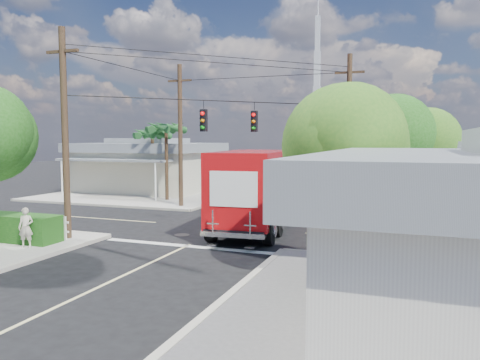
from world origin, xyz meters
The scene contains 18 objects.
ground centered at (0.00, 0.00, 0.00)m, with size 120.00×120.00×0.00m, color black.
sidewalk_ne centered at (10.88, 10.88, 0.07)m, with size 14.12×14.12×0.14m.
sidewalk_nw centered at (-10.88, 10.88, 0.07)m, with size 14.12×14.12×0.14m.
road_markings centered at (0.00, -1.47, 0.01)m, with size 32.00×32.00×0.01m.
building_ne centered at (12.50, 11.97, 2.32)m, with size 11.80×10.20×4.50m.
building_nw centered at (-12.00, 12.46, 2.22)m, with size 10.80×10.20×4.30m.
radio_tower centered at (0.50, 20.00, 5.64)m, with size 0.80×0.80×17.00m.
tree_ne_front centered at (7.21, 6.76, 4.77)m, with size 4.21×4.14×6.66m.
tree_ne_back centered at (9.81, 8.96, 4.19)m, with size 3.77×3.66×5.82m.
tree_se centered at (7.01, -7.24, 4.04)m, with size 3.67×3.54×5.62m.
palm_nw_front centered at (-7.50, 7.50, 5.04)m, with size 3.01×3.08×5.59m.
palm_nw_back centered at (-9.50, 9.00, 4.67)m, with size 3.01×3.08×5.19m.
utility_poles centered at (-1.58, 1.60, 4.67)m, with size 12.00×10.68×9.00m.
picket_fence centered at (-7.80, -5.60, 0.68)m, with size 5.94×0.06×1.00m.
vending_boxes centered at (6.50, 6.20, 0.69)m, with size 1.90×0.50×1.10m.
delivery_truck centered at (1.64, -0.12, 1.94)m, with size 3.49×9.01×3.82m.
parked_car centered at (11.19, 1.54, 0.77)m, with size 2.55×5.53×1.54m, color silver.
pedestrian centered at (-5.54, -7.18, 0.92)m, with size 0.57×0.37×1.56m, color #C0B6A2.
Camera 1 is at (8.61, -21.18, 4.36)m, focal length 35.00 mm.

